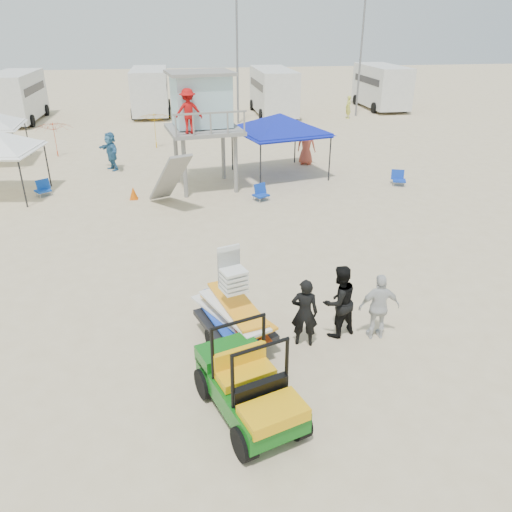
{
  "coord_description": "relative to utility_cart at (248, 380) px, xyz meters",
  "views": [
    {
      "loc": [
        -1.2,
        -7.91,
        6.57
      ],
      "look_at": [
        0.5,
        3.0,
        1.3
      ],
      "focal_mm": 35.0,
      "sensor_mm": 36.0,
      "label": 1
    }
  ],
  "objects": [
    {
      "name": "beach_chair_c",
      "position": [
        8.42,
        12.88,
        -0.51
      ],
      "size": [
        0.68,
        0.74,
        0.64
      ],
      "color": "#0F35AD",
      "rests_on": "ground"
    },
    {
      "name": "surf_trailer",
      "position": [
        0.0,
        2.33,
        0.01
      ],
      "size": [
        1.77,
        2.45,
        2.05
      ],
      "color": "black",
      "rests_on": "ground"
    },
    {
      "name": "lifeguard_tower",
      "position": [
        0.04,
        13.93,
        2.59
      ],
      "size": [
        3.25,
        3.25,
        4.58
      ],
      "color": "gray",
      "rests_on": "ground"
    },
    {
      "name": "rv_far_left",
      "position": [
        -11.74,
        30.98,
        0.98
      ],
      "size": [
        2.64,
        6.8,
        3.25
      ],
      "color": "silver",
      "rests_on": "ground"
    },
    {
      "name": "cone_near",
      "position": [
        -2.85,
        12.7,
        -0.57
      ],
      "size": [
        0.34,
        0.34,
        0.5
      ],
      "primitive_type": "cone",
      "color": "#D85606",
      "rests_on": "ground"
    },
    {
      "name": "man_mid",
      "position": [
        2.37,
        2.28,
        0.04
      ],
      "size": [
        1.02,
        0.91,
        1.73
      ],
      "primitive_type": "imported",
      "rotation": [
        0.0,
        0.0,
        3.5
      ],
      "color": "black",
      "rests_on": "ground"
    },
    {
      "name": "light_pole_right",
      "position": [
        12.26,
        29.49,
        3.18
      ],
      "size": [
        0.14,
        0.14,
        8.0
      ],
      "primitive_type": "cylinder",
      "color": "slate",
      "rests_on": "ground"
    },
    {
      "name": "ground",
      "position": [
        0.26,
        0.99,
        -0.82
      ],
      "size": [
        140.0,
        140.0,
        0.0
      ],
      "primitive_type": "plane",
      "color": "beige",
      "rests_on": "ground"
    },
    {
      "name": "beach_chair_a",
      "position": [
        -6.54,
        13.79,
        -0.51
      ],
      "size": [
        0.73,
        0.83,
        0.64
      ],
      "color": "#0F41AB",
      "rests_on": "ground"
    },
    {
      "name": "light_pole_left",
      "position": [
        3.26,
        27.99,
        3.18
      ],
      "size": [
        0.14,
        0.14,
        8.0
      ],
      "primitive_type": "cylinder",
      "color": "slate",
      "rests_on": "ground"
    },
    {
      "name": "rv_mid_left",
      "position": [
        -2.74,
        32.48,
        0.98
      ],
      "size": [
        2.65,
        6.5,
        3.25
      ],
      "color": "silver",
      "rests_on": "ground"
    },
    {
      "name": "umbrella_b",
      "position": [
        -2.13,
        21.4,
        0.15
      ],
      "size": [
        2.97,
        2.98,
        1.94
      ],
      "primitive_type": "imported",
      "rotation": [
        0.0,
        0.0,
        0.61
      ],
      "color": "gold",
      "rests_on": "ground"
    },
    {
      "name": "utility_cart",
      "position": [
        0.0,
        0.0,
        0.0
      ],
      "size": [
        1.83,
        2.56,
        1.76
      ],
      "color": "#0D5912",
      "rests_on": "ground"
    },
    {
      "name": "rv_mid_right",
      "position": [
        6.26,
        30.98,
        0.98
      ],
      "size": [
        2.64,
        7.0,
        3.25
      ],
      "color": "silver",
      "rests_on": "ground"
    },
    {
      "name": "rv_far_right",
      "position": [
        15.26,
        32.48,
        0.98
      ],
      "size": [
        2.64,
        6.6,
        3.25
      ],
      "color": "silver",
      "rests_on": "ground"
    },
    {
      "name": "man_right",
      "position": [
        3.22,
        2.03,
        -0.03
      ],
      "size": [
        0.95,
        0.44,
        1.58
      ],
      "primitive_type": "imported",
      "rotation": [
        0.0,
        0.0,
        3.09
      ],
      "color": "silver",
      "rests_on": "ground"
    },
    {
      "name": "distant_beachgoers",
      "position": [
        0.73,
        19.97,
        0.06
      ],
      "size": [
        16.3,
        12.47,
        1.86
      ],
      "color": "#CED14E",
      "rests_on": "ground"
    },
    {
      "name": "man_left",
      "position": [
        1.52,
        2.03,
        -0.02
      ],
      "size": [
        0.67,
        0.52,
        1.61
      ],
      "primitive_type": "imported",
      "rotation": [
        0.0,
        0.0,
        2.88
      ],
      "color": "black",
      "rests_on": "ground"
    },
    {
      "name": "canopy_blue",
      "position": [
        3.58,
        15.15,
        1.83
      ],
      "size": [
        4.24,
        4.24,
        3.2
      ],
      "color": "black",
      "rests_on": "ground"
    },
    {
      "name": "umbrella_a",
      "position": [
        -7.25,
        20.28,
        0.08
      ],
      "size": [
        2.22,
        2.25,
        1.79
      ],
      "primitive_type": "imported",
      "rotation": [
        0.0,
        0.0,
        -0.14
      ],
      "color": "red",
      "rests_on": "ground"
    },
    {
      "name": "beach_chair_b",
      "position": [
        2.17,
        11.84,
        -0.51
      ],
      "size": [
        0.72,
        0.8,
        0.64
      ],
      "color": "#0F38AA",
      "rests_on": "ground"
    },
    {
      "name": "canopy_white_c",
      "position": [
        0.46,
        25.59,
        1.94
      ],
      "size": [
        3.29,
        3.29,
        3.31
      ],
      "color": "black",
      "rests_on": "ground"
    }
  ]
}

